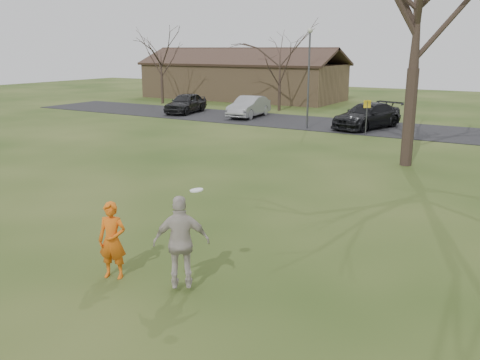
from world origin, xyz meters
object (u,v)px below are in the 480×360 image
at_px(car_0, 186,103).
at_px(car_3, 367,116).
at_px(lamp_post, 309,66).
at_px(player_defender, 112,240).
at_px(catching_play, 181,242).
at_px(building, 242,80).
at_px(car_1, 249,107).

height_order(car_0, car_3, car_3).
bearing_deg(car_3, lamp_post, -130.40).
distance_m(player_defender, car_3, 24.61).
distance_m(player_defender, lamp_post, 23.27).
xyz_separation_m(player_defender, catching_play, (1.76, 0.22, 0.24)).
bearing_deg(catching_play, car_3, 98.34).
xyz_separation_m(player_defender, building, (-19.08, 38.00, 1.05)).
height_order(player_defender, building, building).
bearing_deg(lamp_post, car_3, 31.94).
relative_size(car_1, building, 0.23).
height_order(car_1, lamp_post, lamp_post).
bearing_deg(lamp_post, catching_play, -72.94).
relative_size(car_0, car_1, 0.99).
bearing_deg(car_1, catching_play, -68.05).
relative_size(car_0, car_3, 0.85).
distance_m(car_0, catching_play, 30.84).
distance_m(catching_play, building, 43.15).
xyz_separation_m(car_0, lamp_post, (11.53, -2.49, 3.14)).
xyz_separation_m(catching_play, lamp_post, (-6.84, 22.28, 2.85)).
height_order(car_3, building, building).
relative_size(car_3, building, 0.27).
distance_m(player_defender, catching_play, 1.79).
bearing_deg(building, player_defender, -63.34).
distance_m(car_1, lamp_post, 7.37).
bearing_deg(car_3, building, 159.73).
bearing_deg(building, car_0, -79.26).
relative_size(catching_play, building, 0.10).
distance_m(car_3, lamp_post, 4.97).
relative_size(car_0, building, 0.23).
distance_m(car_0, car_3, 14.81).
height_order(car_0, catching_play, catching_play).
bearing_deg(car_1, car_0, 179.42).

